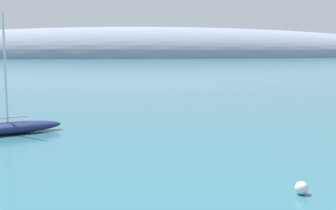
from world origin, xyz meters
TOP-DOWN VIEW (x-y plane):
  - distant_ridge at (18.68, 257.67)m, footprint 363.67×55.89m
  - sailboat_navy_mid_mooring at (-15.14, 30.25)m, footprint 8.08×4.93m
  - mooring_buoy_white at (0.57, 14.32)m, footprint 0.58×0.58m

SIDE VIEW (x-z plane):
  - distant_ridge at x=18.68m, z-range -17.38..17.38m
  - mooring_buoy_white at x=0.57m, z-range 0.00..0.58m
  - sailboat_navy_mid_mooring at x=-15.14m, z-range -3.89..4.91m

